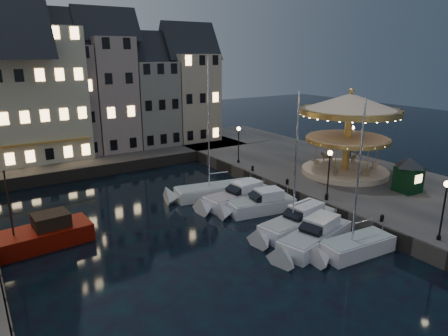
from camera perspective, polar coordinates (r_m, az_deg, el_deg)
ground at (r=31.32m, az=6.55°, el=-9.34°), size 160.00×160.00×0.00m
quay_east at (r=44.35m, az=15.68°, el=-1.23°), size 16.00×56.00×1.30m
quay_north at (r=52.25m, az=-20.68°, el=0.91°), size 44.00×12.00×1.30m
quaywall_e at (r=38.92m, az=7.81°, el=-3.18°), size 0.15×44.00×1.30m
quaywall_n at (r=47.07m, az=-16.67°, el=-0.32°), size 48.00×0.15×1.30m
quaywall_w at (r=26.84m, az=-29.13°, el=-14.48°), size 0.15×44.00×1.30m
streetlamp_a at (r=29.94m, az=28.99°, el=-4.26°), size 0.44×0.44×4.17m
streetlamp_b at (r=35.34m, az=14.78°, el=0.16°), size 0.44×0.44×4.17m
streetlamp_c at (r=45.19m, az=2.10°, el=4.10°), size 0.44×0.44×4.17m
streetlamp_d at (r=48.15m, az=17.78°, el=4.08°), size 0.44×0.44×4.17m
bollard_a at (r=32.16m, az=21.65°, el=-6.62°), size 0.30×0.30×0.57m
bollard_b at (r=35.32m, az=14.44°, el=-3.95°), size 0.30×0.30×0.57m
bollard_c at (r=38.65m, az=9.02°, el=-1.88°), size 0.30×0.30×0.57m
bollard_d at (r=42.69m, az=4.11°, el=0.01°), size 0.30×0.30×0.57m
townhouse_nb at (r=52.05m, az=-28.57°, el=8.52°), size 6.16×8.00×13.80m
townhouse_nc at (r=52.84m, az=-22.06°, el=9.92°), size 6.82×8.00×14.80m
townhouse_nd at (r=54.21m, az=-16.07°, el=11.12°), size 5.50×8.00×15.80m
townhouse_ne at (r=56.19m, az=-10.58°, el=10.08°), size 6.16×8.00×12.80m
townhouse_nf at (r=58.73m, az=-5.06°, el=11.02°), size 6.82×8.00×13.80m
hotel_corner at (r=51.92m, az=-28.74°, el=10.16°), size 17.60×9.00×16.80m
motorboat_a at (r=29.19m, az=17.68°, el=-10.87°), size 6.49×2.52×10.71m
motorboat_b at (r=29.62m, az=12.50°, el=-9.82°), size 7.88×4.00×2.15m
motorboat_c at (r=31.77m, az=10.16°, el=-7.78°), size 8.41×3.26×11.11m
motorboat_d at (r=35.03m, az=4.74°, el=-5.33°), size 7.02×3.27×2.15m
motorboat_e at (r=36.65m, az=1.76°, el=-4.28°), size 8.00×2.97×2.15m
motorboat_f at (r=38.57m, az=-1.80°, el=-3.41°), size 9.18×3.91×12.15m
red_fishing_boat at (r=31.83m, az=-25.56°, el=-9.07°), size 8.39×3.38×6.17m
carousel at (r=42.23m, az=17.45°, el=6.76°), size 10.04×10.04×8.79m
ticket_kiosk at (r=39.38m, az=24.97°, el=-0.10°), size 3.06×3.06×3.59m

